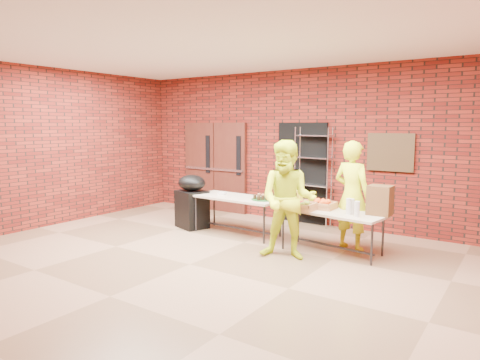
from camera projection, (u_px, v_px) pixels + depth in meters
name	position (u px, v px, depth m)	size (l,w,h in m)	color
room	(188.00, 157.00, 6.12)	(8.08, 7.08, 3.28)	brown
double_doors	(215.00, 167.00, 10.24)	(1.78, 0.12, 2.10)	#491F15
dark_doorway	(302.00, 173.00, 8.96)	(1.10, 0.06, 2.10)	black
bronze_plaque	(390.00, 152.00, 7.88)	(0.85, 0.04, 0.70)	#42301A
wire_rack	(313.00, 177.00, 8.68)	(0.74, 0.25, 2.01)	#A8A8AF
table_left	(237.00, 200.00, 8.03)	(1.76, 0.79, 0.71)	tan
table_right	(332.00, 215.00, 6.85)	(1.74, 0.91, 0.68)	tan
basket_bananas	(292.00, 203.00, 7.18)	(0.50, 0.39, 0.16)	#A87343
basket_oranges	(321.00, 205.00, 7.05)	(0.46, 0.36, 0.14)	#A87343
basket_apples	(299.00, 206.00, 6.94)	(0.49, 0.38, 0.15)	#A87343
muffin_tray	(263.00, 197.00, 7.68)	(0.42, 0.42, 0.10)	#15501D
napkin_box	(222.00, 193.00, 8.22)	(0.16, 0.11, 0.05)	silver
coffee_dispenser	(380.00, 200.00, 6.54)	(0.34, 0.31, 0.45)	#54371C
cup_stack_front	(349.00, 206.00, 6.57)	(0.08, 0.08, 0.25)	silver
cup_stack_mid	(357.00, 209.00, 6.40)	(0.08, 0.08, 0.24)	silver
cup_stack_back	(352.00, 206.00, 6.65)	(0.08, 0.08, 0.23)	silver
covered_grill	(192.00, 201.00, 8.55)	(0.71, 0.65, 1.07)	black
volunteer_woman	(352.00, 196.00, 7.00)	(0.66, 0.43, 1.80)	#D5EC1A
volunteer_man	(288.00, 200.00, 6.52)	(0.89, 0.69, 1.83)	#D5EC1A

